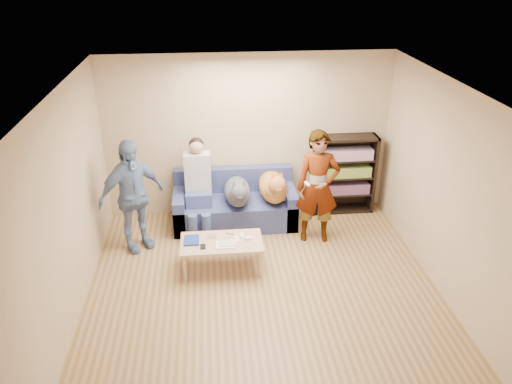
{
  "coord_description": "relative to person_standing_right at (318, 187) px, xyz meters",
  "views": [
    {
      "loc": [
        -0.61,
        -4.92,
        3.96
      ],
      "look_at": [
        0.0,
        1.2,
        0.95
      ],
      "focal_mm": 35.0,
      "sensor_mm": 36.0,
      "label": 1
    }
  ],
  "objects": [
    {
      "name": "held_controller",
      "position": [
        -0.2,
        -0.2,
        0.16
      ],
      "size": [
        0.06,
        0.12,
        0.03
      ],
      "primitive_type": "cube",
      "rotation": [
        0.0,
        0.0,
        0.23
      ],
      "color": "white",
      "rests_on": "person_standing_right"
    },
    {
      "name": "sofa",
      "position": [
        -1.17,
        0.64,
        -0.57
      ],
      "size": [
        1.9,
        0.85,
        0.82
      ],
      "color": "#515B93",
      "rests_on": "ground"
    },
    {
      "name": "pen_black",
      "position": [
        -1.31,
        -0.46,
        -0.43
      ],
      "size": [
        0.13,
        0.08,
        0.01
      ],
      "primitive_type": "cylinder",
      "rotation": [
        0.0,
        1.57,
        -0.52
      ],
      "color": "black",
      "rests_on": "coffee_table"
    },
    {
      "name": "camera_silver",
      "position": [
        -1.55,
        -0.52,
        -0.41
      ],
      "size": [
        0.11,
        0.06,
        0.05
      ],
      "primitive_type": "cube",
      "color": "silver",
      "rests_on": "coffee_table"
    },
    {
      "name": "dog_gray",
      "position": [
        -1.14,
        0.41,
        -0.22
      ],
      "size": [
        0.4,
        1.24,
        0.58
      ],
      "color": "#54575F",
      "rests_on": "sofa"
    },
    {
      "name": "person_standing_left",
      "position": [
        -2.65,
        0.02,
        -0.02
      ],
      "size": [
        1.04,
        0.89,
        1.67
      ],
      "primitive_type": "imported",
      "rotation": [
        0.0,
        0.0,
        0.6
      ],
      "color": "#6B7BAC",
      "rests_on": "ground"
    },
    {
      "name": "pen_orange",
      "position": [
        -1.45,
        -0.8,
        -0.43
      ],
      "size": [
        0.13,
        0.06,
        0.01
      ],
      "primitive_type": "cylinder",
      "rotation": [
        0.0,
        1.57,
        0.35
      ],
      "color": "orange",
      "rests_on": "coffee_table"
    },
    {
      "name": "wall_back",
      "position": [
        -0.92,
        1.04,
        0.45
      ],
      "size": [
        4.5,
        0.0,
        4.5
      ],
      "primitive_type": "plane",
      "rotation": [
        1.57,
        0.0,
        0.0
      ],
      "color": "tan",
      "rests_on": "ground"
    },
    {
      "name": "dog_tan",
      "position": [
        -0.57,
        0.5,
        -0.2
      ],
      "size": [
        0.44,
        1.18,
        0.64
      ],
      "color": "#BB8539",
      "rests_on": "sofa"
    },
    {
      "name": "ceiling",
      "position": [
        -0.92,
        -1.46,
        1.75
      ],
      "size": [
        5.0,
        5.0,
        0.0
      ],
      "primitive_type": "plane",
      "rotation": [
        3.14,
        0.0,
        0.0
      ],
      "color": "white",
      "rests_on": "ground"
    },
    {
      "name": "person_seated",
      "position": [
        -1.73,
        0.51,
        -0.08
      ],
      "size": [
        0.4,
        0.73,
        1.47
      ],
      "color": "#455198",
      "rests_on": "sofa"
    },
    {
      "name": "bookshelf",
      "position": [
        0.63,
        0.87,
        -0.17
      ],
      "size": [
        1.0,
        0.34,
        1.3
      ],
      "color": "black",
      "rests_on": "ground"
    },
    {
      "name": "papers",
      "position": [
        -1.38,
        -0.74,
        -0.43
      ],
      "size": [
        0.26,
        0.2,
        0.02
      ],
      "primitive_type": "cube",
      "color": "white",
      "rests_on": "coffee_table"
    },
    {
      "name": "person_standing_right",
      "position": [
        0.0,
        0.0,
        0.0
      ],
      "size": [
        0.67,
        0.48,
        1.71
      ],
      "primitive_type": "imported",
      "rotation": [
        0.0,
        0.0,
        -0.12
      ],
      "color": "gray",
      "rests_on": "ground"
    },
    {
      "name": "ground",
      "position": [
        -0.92,
        -1.46,
        -0.85
      ],
      "size": [
        5.0,
        5.0,
        0.0
      ],
      "primitive_type": "plane",
      "color": "brown",
      "rests_on": "ground"
    },
    {
      "name": "headphone_cup_a",
      "position": [
        -1.23,
        -0.66,
        -0.42
      ],
      "size": [
        0.07,
        0.07,
        0.02
      ],
      "primitive_type": "cylinder",
      "color": "white",
      "rests_on": "coffee_table"
    },
    {
      "name": "wall_left",
      "position": [
        -3.17,
        -1.46,
        0.45
      ],
      "size": [
        0.0,
        5.0,
        5.0
      ],
      "primitive_type": "plane",
      "rotation": [
        1.57,
        0.0,
        1.57
      ],
      "color": "tan",
      "rests_on": "ground"
    },
    {
      "name": "magazine",
      "position": [
        -1.35,
        -0.72,
        -0.41
      ],
      "size": [
        0.22,
        0.17,
        0.01
      ],
      "primitive_type": "cube",
      "color": "beige",
      "rests_on": "coffee_table"
    },
    {
      "name": "wall_right",
      "position": [
        1.33,
        -1.46,
        0.45
      ],
      "size": [
        0.0,
        5.0,
        5.0
      ],
      "primitive_type": "plane",
      "rotation": [
        1.57,
        0.0,
        -1.57
      ],
      "color": "tan",
      "rests_on": "ground"
    },
    {
      "name": "notebook_blue",
      "position": [
        -1.83,
        -0.59,
        -0.42
      ],
      "size": [
        0.2,
        0.26,
        0.03
      ],
      "primitive_type": "cube",
      "color": "navy",
      "rests_on": "coffee_table"
    },
    {
      "name": "headphone_cup_b",
      "position": [
        -1.23,
        -0.58,
        -0.42
      ],
      "size": [
        0.07,
        0.07,
        0.02
      ],
      "primitive_type": "cylinder",
      "color": "white",
      "rests_on": "coffee_table"
    },
    {
      "name": "wall_front",
      "position": [
        -0.92,
        -3.96,
        0.45
      ],
      "size": [
        4.5,
        0.0,
        4.5
      ],
      "primitive_type": "plane",
      "rotation": [
        -1.57,
        0.0,
        0.0
      ],
      "color": "tan",
      "rests_on": "ground"
    },
    {
      "name": "controller_b",
      "position": [
        -1.07,
        -0.62,
        -0.42
      ],
      "size": [
        0.09,
        0.06,
        0.03
      ],
      "primitive_type": "cube",
      "color": "silver",
      "rests_on": "coffee_table"
    },
    {
      "name": "wallet",
      "position": [
        -1.68,
        -0.76,
        -0.43
      ],
      "size": [
        0.07,
        0.12,
        0.02
      ],
      "primitive_type": "cube",
      "color": "black",
      "rests_on": "coffee_table"
    },
    {
      "name": "controller_a",
      "position": [
        -1.15,
        -0.54,
        -0.42
      ],
      "size": [
        0.04,
        0.13,
        0.03
      ],
      "primitive_type": "cube",
      "color": "white",
      "rests_on": "coffee_table"
    },
    {
      "name": "blanket",
      "position": [
        -0.48,
        0.51,
        -0.35
      ],
      "size": [
        0.43,
        0.36,
        0.15
      ],
      "primitive_type": "ellipsoid",
      "color": "#A4A4A8",
      "rests_on": "sofa"
    },
    {
      "name": "coffee_table",
      "position": [
        -1.43,
        -0.64,
        -0.48
      ],
      "size": [
        1.1,
        0.6,
        0.42
      ],
      "color": "tan",
      "rests_on": "ground"
    }
  ]
}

